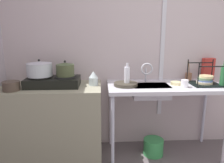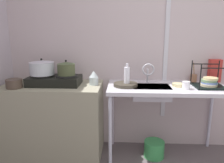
% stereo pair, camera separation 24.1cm
% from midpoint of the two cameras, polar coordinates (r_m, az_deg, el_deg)
% --- Properties ---
extents(wall_back, '(4.69, 0.10, 2.65)m').
position_cam_midpoint_polar(wall_back, '(2.78, 10.94, 10.12)').
color(wall_back, '#BEACB2').
rests_on(wall_back, ground).
extents(wall_metal_strip, '(0.05, 0.01, 2.12)m').
position_cam_midpoint_polar(wall_metal_strip, '(2.71, 10.95, 12.86)').
color(wall_metal_strip, silver).
extents(counter_concrete, '(1.12, 0.60, 0.87)m').
position_cam_midpoint_polar(counter_concrete, '(2.65, -18.06, -10.35)').
color(counter_concrete, gray).
rests_on(counter_concrete, ground).
extents(counter_sink, '(1.32, 0.60, 0.87)m').
position_cam_midpoint_polar(counter_sink, '(2.51, 11.32, -2.48)').
color(counter_sink, silver).
rests_on(counter_sink, ground).
extents(stove, '(0.58, 0.33, 0.12)m').
position_cam_midpoint_polar(stove, '(2.49, -18.05, -0.00)').
color(stove, black).
rests_on(stove, counter_concrete).
extents(pot_on_left_burner, '(0.28, 0.28, 0.19)m').
position_cam_midpoint_polar(pot_on_left_burner, '(2.51, -21.35, 3.15)').
color(pot_on_left_burner, silver).
rests_on(pot_on_left_burner, stove).
extents(pot_on_right_burner, '(0.20, 0.20, 0.17)m').
position_cam_midpoint_polar(pot_on_right_burner, '(2.43, -15.12, 3.15)').
color(pot_on_right_burner, '#444B2F').
rests_on(pot_on_right_burner, stove).
extents(pot_beside_stove, '(0.17, 0.17, 0.10)m').
position_cam_midpoint_polar(pot_beside_stove, '(2.48, -27.78, -1.12)').
color(pot_beside_stove, '#493B31').
rests_on(pot_beside_stove, counter_concrete).
extents(percolator, '(0.10, 0.10, 0.16)m').
position_cam_midpoint_polar(percolator, '(2.43, -7.79, 0.79)').
color(percolator, silver).
rests_on(percolator, counter_concrete).
extents(sink_basin, '(0.42, 0.28, 0.14)m').
position_cam_midpoint_polar(sink_basin, '(2.46, 7.48, -2.58)').
color(sink_basin, silver).
rests_on(sink_basin, counter_sink).
extents(faucet, '(0.14, 0.08, 0.24)m').
position_cam_midpoint_polar(faucet, '(2.52, 6.52, 3.04)').
color(faucet, silver).
rests_on(faucet, counter_sink).
extents(frying_pan, '(0.27, 0.27, 0.04)m').
position_cam_midpoint_polar(frying_pan, '(2.40, 0.82, -0.78)').
color(frying_pan, '#3A342A').
rests_on(frying_pan, counter_sink).
extents(dish_rack, '(0.32, 0.31, 0.27)m').
position_cam_midpoint_polar(dish_rack, '(2.63, 21.10, 0.25)').
color(dish_rack, black).
rests_on(dish_rack, counter_sink).
extents(cup_by_rack, '(0.08, 0.08, 0.08)m').
position_cam_midpoint_polar(cup_by_rack, '(2.43, 16.07, -0.54)').
color(cup_by_rack, white).
rests_on(cup_by_rack, counter_sink).
extents(small_bowl_on_drainboard, '(0.12, 0.12, 0.04)m').
position_cam_midpoint_polar(small_bowl_on_drainboard, '(2.51, 14.02, -0.51)').
color(small_bowl_on_drainboard, beige).
rests_on(small_bowl_on_drainboard, counter_sink).
extents(bottle_by_sink, '(0.06, 0.06, 0.25)m').
position_cam_midpoint_polar(bottle_by_sink, '(2.38, 1.11, 1.44)').
color(bottle_by_sink, white).
rests_on(bottle_by_sink, counter_sink).
extents(bottle_by_rack, '(0.08, 0.08, 0.28)m').
position_cam_midpoint_polar(bottle_by_rack, '(2.61, 25.30, 1.43)').
color(bottle_by_rack, '#276738').
rests_on(bottle_by_rack, counter_sink).
extents(cereal_box, '(0.15, 0.09, 0.27)m').
position_cam_midpoint_polar(cereal_box, '(2.90, 22.01, 3.08)').
color(cereal_box, '#C0332E').
rests_on(cereal_box, counter_sink).
extents(utensil_jar, '(0.08, 0.08, 0.24)m').
position_cam_midpoint_polar(utensil_jar, '(2.82, 17.37, 1.33)').
color(utensil_jar, '#986449').
rests_on(utensil_jar, counter_sink).
extents(bucket_on_floor, '(0.24, 0.24, 0.20)m').
position_cam_midpoint_polar(bucket_on_floor, '(2.74, 8.38, -16.84)').
color(bucket_on_floor, '#37924E').
rests_on(bucket_on_floor, ground).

